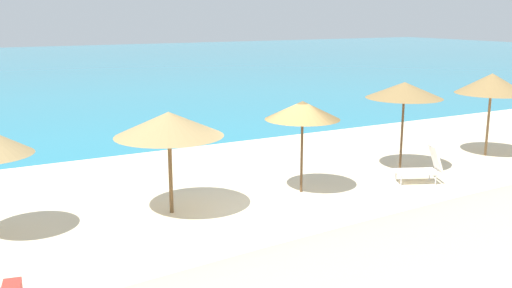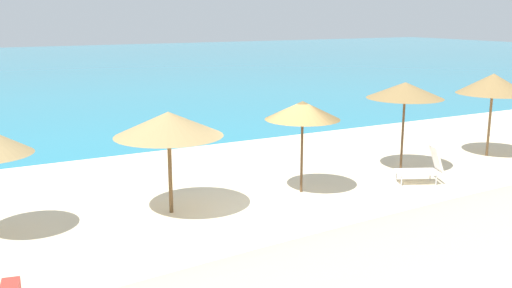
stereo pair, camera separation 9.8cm
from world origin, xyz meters
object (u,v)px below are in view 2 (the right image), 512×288
(beach_umbrella_7, at_px, (493,84))
(beach_umbrella_6, at_px, (405,90))
(beach_umbrella_5, at_px, (303,110))
(beach_umbrella_4, at_px, (168,124))
(lounge_chair_1, at_px, (423,167))

(beach_umbrella_7, bearing_deg, beach_umbrella_6, -179.28)
(beach_umbrella_5, bearing_deg, beach_umbrella_6, 5.32)
(beach_umbrella_4, height_order, lounge_chair_1, beach_umbrella_4)
(beach_umbrella_6, relative_size, lounge_chair_1, 1.95)
(beach_umbrella_6, bearing_deg, beach_umbrella_7, 0.72)
(beach_umbrella_7, relative_size, lounge_chair_1, 2.00)
(beach_umbrella_6, bearing_deg, lounge_chair_1, -106.15)
(beach_umbrella_6, height_order, lounge_chair_1, beach_umbrella_6)
(beach_umbrella_7, distance_m, lounge_chair_1, 5.08)
(beach_umbrella_5, distance_m, lounge_chair_1, 4.17)
(beach_umbrella_7, bearing_deg, beach_umbrella_4, -178.62)
(beach_umbrella_5, xyz_separation_m, lounge_chair_1, (3.61, -0.99, -1.83))
(beach_umbrella_5, xyz_separation_m, beach_umbrella_6, (4.01, 0.37, 0.25))
(lounge_chair_1, bearing_deg, beach_umbrella_7, -47.59)
(beach_umbrella_4, bearing_deg, lounge_chair_1, -8.66)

